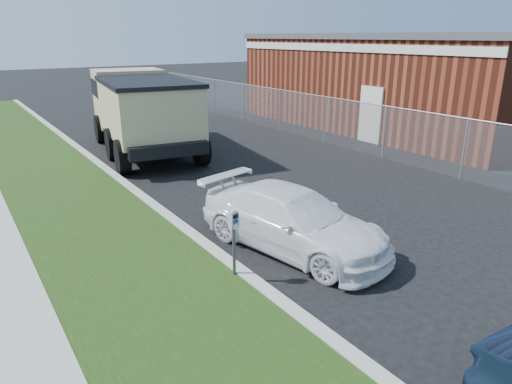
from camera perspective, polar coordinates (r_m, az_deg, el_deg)
ground at (r=9.91m, az=10.05°, el=-5.56°), size 120.00×120.00×0.00m
streetside at (r=9.32m, az=-25.79°, el=-8.46°), size 6.12×50.00×0.15m
chainlink_fence at (r=18.46m, az=8.74°, el=10.01°), size 0.06×30.06×30.00m
brick_building at (r=23.43m, az=18.32°, el=13.29°), size 9.20×14.20×4.17m
parking_meter at (r=7.70m, az=-2.80°, el=-4.60°), size 0.18×0.13×1.21m
white_wagon at (r=9.12m, az=4.49°, el=-3.38°), size 2.56×4.42×1.20m
dump_truck at (r=17.37m, az=-14.17°, el=10.16°), size 3.76×7.46×2.80m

